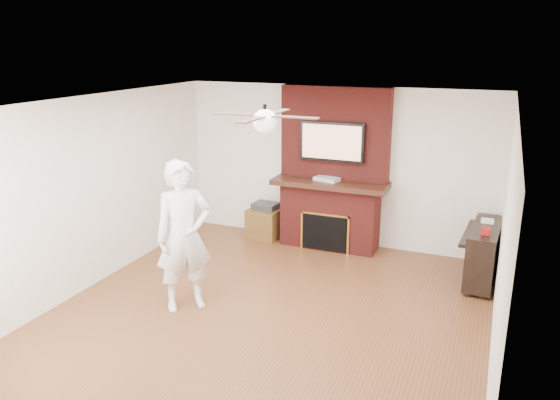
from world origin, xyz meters
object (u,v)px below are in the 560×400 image
at_px(piano, 483,252).
at_px(person, 184,236).
at_px(fireplace, 332,185).
at_px(side_table, 266,221).

bearing_deg(piano, person, -143.33).
relative_size(fireplace, piano, 2.04).
relative_size(person, piano, 1.50).
xyz_separation_m(side_table, piano, (3.41, -0.48, 0.15)).
xyz_separation_m(person, piano, (3.31, 2.15, -0.50)).
bearing_deg(side_table, fireplace, 8.33).
bearing_deg(piano, fireplace, 170.28).
bearing_deg(piano, side_table, 175.61).
xyz_separation_m(fireplace, side_table, (-1.10, -0.07, -0.72)).
height_order(person, piano, person).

